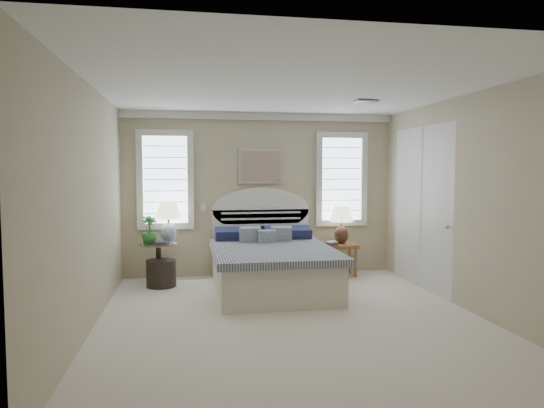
{
  "coord_description": "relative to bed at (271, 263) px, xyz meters",
  "views": [
    {
      "loc": [
        -1.18,
        -5.51,
        1.75
      ],
      "look_at": [
        -0.06,
        1.0,
        1.29
      ],
      "focal_mm": 32.0,
      "sensor_mm": 36.0,
      "label": 1
    }
  ],
  "objects": [
    {
      "name": "nightstand_right",
      "position": [
        1.3,
        0.69,
        0.0
      ],
      "size": [
        0.5,
        0.4,
        0.53
      ],
      "color": "#996132",
      "rests_on": "floor"
    },
    {
      "name": "lamp_right",
      "position": [
        1.32,
        0.76,
        0.53
      ],
      "size": [
        0.44,
        0.44,
        0.64
      ],
      "rotation": [
        0.0,
        0.0,
        -0.12
      ],
      "color": "black",
      "rests_on": "nightstand_right"
    },
    {
      "name": "books_left",
      "position": [
        -1.6,
        0.43,
        0.27
      ],
      "size": [
        0.24,
        0.21,
        0.05
      ],
      "rotation": [
        0.0,
        0.0,
        -0.37
      ],
      "color": "maroon",
      "rests_on": "side_table_left"
    },
    {
      "name": "side_table_left",
      "position": [
        -1.65,
        0.59,
        0.0
      ],
      "size": [
        0.56,
        0.56,
        0.63
      ],
      "color": "black",
      "rests_on": "floor"
    },
    {
      "name": "wall_right",
      "position": [
        2.25,
        -1.46,
        0.96
      ],
      "size": [
        0.02,
        5.0,
        2.7
      ],
      "primitive_type": "cube",
      "color": "#C0B290",
      "rests_on": "floor"
    },
    {
      "name": "painting",
      "position": [
        0.0,
        1.0,
        1.43
      ],
      "size": [
        0.74,
        0.04,
        0.58
      ],
      "primitive_type": "cube",
      "color": "silver",
      "rests_on": "wall_back"
    },
    {
      "name": "lamp_left",
      "position": [
        -1.5,
        0.74,
        0.64
      ],
      "size": [
        0.43,
        0.43,
        0.65
      ],
      "rotation": [
        0.0,
        0.0,
        0.08
      ],
      "color": "silver",
      "rests_on": "side_table_left"
    },
    {
      "name": "switch_plate",
      "position": [
        -0.95,
        1.03,
        0.76
      ],
      "size": [
        0.08,
        0.01,
        0.12
      ],
      "primitive_type": "cube",
      "color": "silver",
      "rests_on": "wall_back"
    },
    {
      "name": "window_left",
      "position": [
        -1.55,
        1.02,
        1.21
      ],
      "size": [
        0.9,
        0.06,
        1.6
      ],
      "primitive_type": "cube",
      "color": "#C5DDFA",
      "rests_on": "wall_back"
    },
    {
      "name": "floor_pot",
      "position": [
        -1.61,
        0.43,
        -0.18
      ],
      "size": [
        0.57,
        0.57,
        0.4
      ],
      "primitive_type": "cylinder",
      "rotation": [
        0.0,
        0.0,
        -0.35
      ],
      "color": "black",
      "rests_on": "floor"
    },
    {
      "name": "window_right",
      "position": [
        1.4,
        1.02,
        1.21
      ],
      "size": [
        0.9,
        0.06,
        1.6
      ],
      "primitive_type": "cube",
      "color": "#C5DDFA",
      "rests_on": "wall_back"
    },
    {
      "name": "hvac_vent",
      "position": [
        1.2,
        -0.66,
        2.29
      ],
      "size": [
        0.3,
        0.2,
        0.02
      ],
      "primitive_type": "cube",
      "color": "#B2B2B2",
      "rests_on": "ceiling"
    },
    {
      "name": "books_right",
      "position": [
        1.1,
        0.56,
        0.18
      ],
      "size": [
        0.21,
        0.19,
        0.07
      ],
      "rotation": [
        0.0,
        0.0,
        0.42
      ],
      "color": "maroon",
      "rests_on": "nightstand_right"
    },
    {
      "name": "potted_plant",
      "position": [
        -1.78,
        0.57,
        0.46
      ],
      "size": [
        0.31,
        0.31,
        0.43
      ],
      "primitive_type": "imported",
      "rotation": [
        0.0,
        0.0,
        0.41
      ],
      "color": "#30692A",
      "rests_on": "side_table_left"
    },
    {
      "name": "wall_back",
      "position": [
        0.0,
        1.04,
        0.96
      ],
      "size": [
        4.5,
        0.02,
        2.7
      ],
      "primitive_type": "cube",
      "color": "#C0B290",
      "rests_on": "floor"
    },
    {
      "name": "crown_molding",
      "position": [
        0.0,
        1.0,
        2.25
      ],
      "size": [
        4.5,
        0.08,
        0.12
      ],
      "primitive_type": "cube",
      "color": "silver",
      "rests_on": "wall_back"
    },
    {
      "name": "wall_left",
      "position": [
        -2.25,
        -1.46,
        0.96
      ],
      "size": [
        0.02,
        5.0,
        2.7
      ],
      "primitive_type": "cube",
      "color": "#C0B290",
      "rests_on": "floor"
    },
    {
      "name": "closet_door",
      "position": [
        2.23,
        -0.26,
        0.81
      ],
      "size": [
        0.02,
        1.8,
        2.4
      ],
      "primitive_type": "cube",
      "color": "silver",
      "rests_on": "floor"
    },
    {
      "name": "bed",
      "position": [
        0.0,
        0.0,
        0.0
      ],
      "size": [
        1.72,
        2.28,
        1.47
      ],
      "color": "silver",
      "rests_on": "floor"
    },
    {
      "name": "floor",
      "position": [
        0.0,
        -1.46,
        -0.39
      ],
      "size": [
        4.5,
        5.0,
        0.01
      ],
      "primitive_type": "cube",
      "color": "silver",
      "rests_on": "ground"
    },
    {
      "name": "ceiling",
      "position": [
        0.0,
        -1.46,
        2.31
      ],
      "size": [
        4.5,
        5.0,
        0.01
      ],
      "primitive_type": "cube",
      "color": "white",
      "rests_on": "wall_back"
    }
  ]
}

